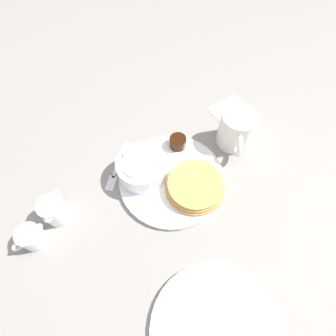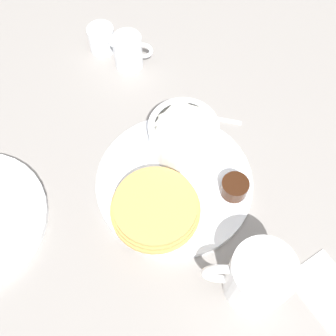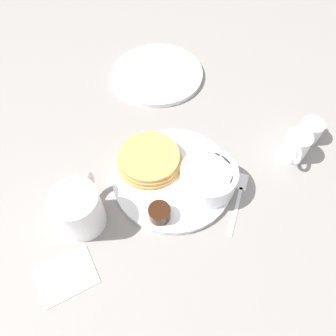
# 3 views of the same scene
# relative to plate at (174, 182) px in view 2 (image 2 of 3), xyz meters

# --- Properties ---
(ground_plane) EXTENTS (4.00, 4.00, 0.00)m
(ground_plane) POSITION_rel_plate_xyz_m (0.00, 0.00, -0.01)
(ground_plane) COLOR gray
(plate) EXTENTS (0.25, 0.25, 0.01)m
(plate) POSITION_rel_plate_xyz_m (0.00, 0.00, 0.00)
(plate) COLOR white
(plate) RESTS_ON ground_plane
(pancake_stack) EXTENTS (0.14, 0.14, 0.03)m
(pancake_stack) POSITION_rel_plate_xyz_m (0.03, -0.05, 0.02)
(pancake_stack) COLOR tan
(pancake_stack) RESTS_ON plate
(bowl) EXTENTS (0.11, 0.11, 0.05)m
(bowl) POSITION_rel_plate_xyz_m (-0.05, 0.05, 0.03)
(bowl) COLOR white
(bowl) RESTS_ON plate
(syrup_cup) EXTENTS (0.04, 0.04, 0.03)m
(syrup_cup) POSITION_rel_plate_xyz_m (0.06, 0.07, 0.02)
(syrup_cup) COLOR black
(syrup_cup) RESTS_ON plate
(butter_ramekin) EXTENTS (0.05, 0.05, 0.05)m
(butter_ramekin) POSITION_rel_plate_xyz_m (-0.06, 0.07, 0.02)
(butter_ramekin) COLOR white
(butter_ramekin) RESTS_ON plate
(coffee_mug) EXTENTS (0.09, 0.11, 0.10)m
(coffee_mug) POSITION_rel_plate_xyz_m (0.20, 0.01, 0.04)
(coffee_mug) COLOR white
(coffee_mug) RESTS_ON ground_plane
(creamer_pitcher_near) EXTENTS (0.05, 0.07, 0.07)m
(creamer_pitcher_near) POSITION_rel_plate_xyz_m (-0.26, 0.06, 0.03)
(creamer_pitcher_near) COLOR white
(creamer_pitcher_near) RESTS_ON ground_plane
(creamer_pitcher_far) EXTENTS (0.07, 0.05, 0.05)m
(creamer_pitcher_far) POSITION_rel_plate_xyz_m (-0.32, 0.03, 0.02)
(creamer_pitcher_far) COLOR white
(creamer_pitcher_far) RESTS_ON ground_plane
(fork) EXTENTS (0.11, 0.12, 0.00)m
(fork) POSITION_rel_plate_xyz_m (-0.10, 0.10, -0.00)
(fork) COLOR silver
(fork) RESTS_ON ground_plane
(napkin) EXTENTS (0.10, 0.08, 0.00)m
(napkin) POSITION_rel_plate_xyz_m (0.26, 0.10, -0.00)
(napkin) COLOR white
(napkin) RESTS_ON ground_plane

